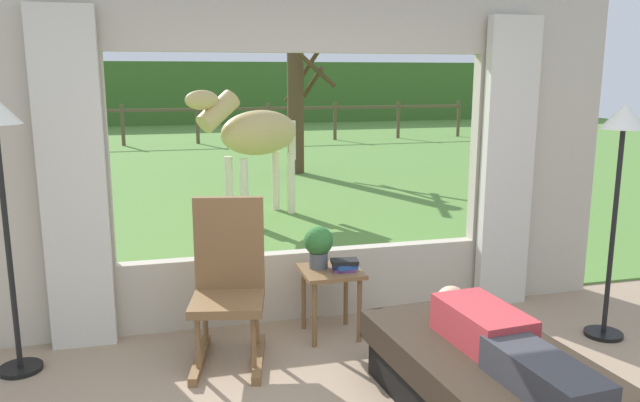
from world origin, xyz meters
TOP-DOWN VIEW (x-y plane):
  - back_wall_with_window at (0.00, 2.26)m, footprint 5.20×0.12m
  - curtain_panel_left at (-1.69, 2.12)m, footprint 0.44×0.10m
  - curtain_panel_right at (1.69, 2.12)m, footprint 0.44×0.10m
  - outdoor_pasture_lawn at (0.00, 13.16)m, footprint 36.00×21.68m
  - distant_hill_ridge at (0.00, 23.00)m, footprint 36.00×2.00m
  - recliner_sofa at (0.64, 0.43)m, footprint 1.03×1.77m
  - reclining_person at (0.64, 0.38)m, footprint 0.39×1.44m
  - rocking_chair at (-0.68, 1.66)m, footprint 0.59×0.76m
  - side_table at (0.09, 1.83)m, footprint 0.44×0.44m
  - potted_plant at (0.01, 1.89)m, footprint 0.22×0.22m
  - book_stack at (0.18, 1.77)m, footprint 0.21×0.16m
  - floor_lamp_right at (2.09, 1.29)m, footprint 0.32×0.32m
  - horse at (0.16, 5.83)m, footprint 1.72×1.25m
  - pasture_tree at (1.55, 9.48)m, footprint 1.09×1.52m
  - pasture_fence_line at (0.00, 15.31)m, footprint 16.10×0.10m

SIDE VIEW (x-z plane):
  - outdoor_pasture_lawn at x=0.00m, z-range 0.00..0.02m
  - recliner_sofa at x=0.64m, z-range 0.01..0.43m
  - side_table at x=0.09m, z-range 0.17..0.69m
  - reclining_person at x=0.64m, z-range 0.41..0.63m
  - rocking_chair at x=-0.68m, z-range -0.01..1.11m
  - book_stack at x=0.18m, z-range 0.52..0.61m
  - potted_plant at x=0.01m, z-range 0.54..0.86m
  - pasture_fence_line at x=0.00m, z-range 0.19..1.29m
  - horse at x=0.16m, z-range 0.29..2.02m
  - curtain_panel_left at x=-1.69m, z-range 0.00..2.40m
  - curtain_panel_right at x=1.69m, z-range 0.00..2.40m
  - distant_hill_ridge at x=0.00m, z-range 0.00..2.40m
  - back_wall_with_window at x=0.00m, z-range -0.03..2.52m
  - pasture_tree at x=1.55m, z-range 0.03..2.70m
  - floor_lamp_right at x=2.09m, z-range 0.53..2.28m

